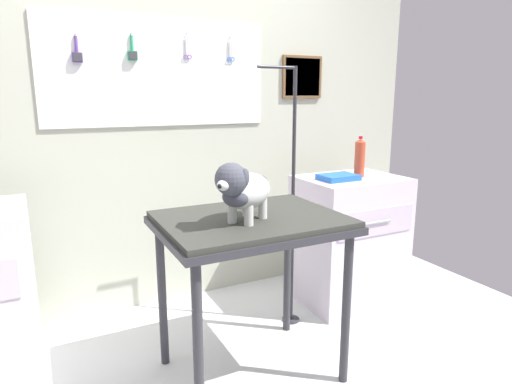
{
  "coord_description": "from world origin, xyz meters",
  "views": [
    {
      "loc": [
        -0.75,
        -1.59,
        1.41
      ],
      "look_at": [
        0.18,
        0.24,
        0.96
      ],
      "focal_mm": 30.73,
      "sensor_mm": 36.0,
      "label": 1
    }
  ],
  "objects_px": {
    "grooming_arm": "(291,210)",
    "grooming_table": "(251,234)",
    "dog": "(243,190)",
    "cabinet_right": "(349,239)",
    "soda_bottle": "(360,158)"
  },
  "relations": [
    {
      "from": "grooming_arm",
      "to": "grooming_table",
      "type": "bearing_deg",
      "value": -141.48
    },
    {
      "from": "grooming_arm",
      "to": "dog",
      "type": "relative_size",
      "value": 4.18
    },
    {
      "from": "grooming_arm",
      "to": "cabinet_right",
      "type": "bearing_deg",
      "value": 10.74
    },
    {
      "from": "grooming_table",
      "to": "dog",
      "type": "height_order",
      "value": "dog"
    },
    {
      "from": "grooming_arm",
      "to": "dog",
      "type": "bearing_deg",
      "value": -140.29
    },
    {
      "from": "grooming_arm",
      "to": "dog",
      "type": "distance_m",
      "value": 0.74
    },
    {
      "from": "grooming_arm",
      "to": "soda_bottle",
      "type": "distance_m",
      "value": 0.65
    },
    {
      "from": "grooming_table",
      "to": "dog",
      "type": "xyz_separation_m",
      "value": [
        -0.08,
        -0.08,
        0.25
      ]
    },
    {
      "from": "grooming_arm",
      "to": "soda_bottle",
      "type": "bearing_deg",
      "value": 9.16
    },
    {
      "from": "grooming_table",
      "to": "grooming_arm",
      "type": "distance_m",
      "value": 0.58
    },
    {
      "from": "grooming_table",
      "to": "grooming_arm",
      "type": "relative_size",
      "value": 0.56
    },
    {
      "from": "dog",
      "to": "soda_bottle",
      "type": "distance_m",
      "value": 1.24
    },
    {
      "from": "grooming_table",
      "to": "cabinet_right",
      "type": "height_order",
      "value": "cabinet_right"
    },
    {
      "from": "cabinet_right",
      "to": "grooming_table",
      "type": "bearing_deg",
      "value": -154.93
    },
    {
      "from": "grooming_table",
      "to": "grooming_arm",
      "type": "xyz_separation_m",
      "value": [
        0.45,
        0.36,
        -0.02
      ]
    }
  ]
}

